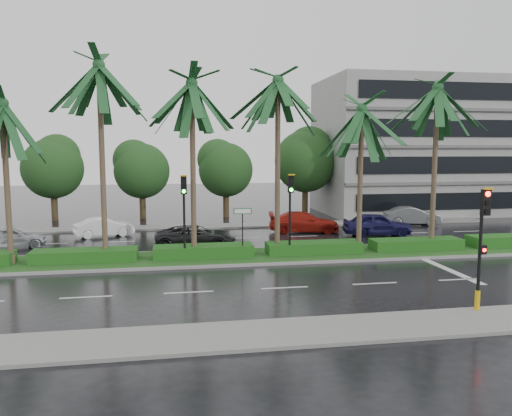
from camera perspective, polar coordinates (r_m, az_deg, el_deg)
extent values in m
plane|color=black|center=(25.96, 0.81, -6.14)|extent=(120.00, 120.00, 0.00)
cube|color=slate|center=(16.42, 7.50, -13.71)|extent=(40.00, 2.40, 0.12)
cube|color=slate|center=(37.61, -2.52, -2.03)|extent=(40.00, 2.00, 0.12)
cube|color=gray|center=(26.90, 0.42, -5.53)|extent=(36.00, 4.00, 0.14)
cube|color=#194818|center=(26.89, 0.43, -5.37)|extent=(35.60, 3.70, 0.02)
cube|color=#1B4C15|center=(26.79, -18.97, -5.12)|extent=(5.20, 1.40, 0.60)
cube|color=#1B4C15|center=(26.47, -6.00, -4.92)|extent=(5.20, 1.40, 0.60)
cube|color=#1B4C15|center=(27.50, 6.61, -4.49)|extent=(5.20, 1.40, 0.60)
cube|color=#1B4C15|center=(29.73, 17.81, -3.93)|extent=(5.20, 1.40, 0.60)
cube|color=#1B4C15|center=(32.91, 27.14, -3.34)|extent=(5.20, 1.40, 0.60)
cube|color=silver|center=(33.23, -22.41, -3.79)|extent=(2.00, 0.12, 0.01)
cube|color=silver|center=(20.98, -18.84, -9.61)|extent=(2.00, 0.12, 0.01)
cube|color=silver|center=(32.58, -15.52, -3.73)|extent=(2.00, 0.12, 0.01)
cube|color=silver|center=(20.71, -7.70, -9.52)|extent=(2.00, 0.12, 0.01)
cube|color=silver|center=(32.41, -8.45, -3.61)|extent=(2.00, 0.12, 0.01)
cube|color=silver|center=(21.21, 3.30, -9.08)|extent=(2.00, 0.12, 0.01)
cube|color=silver|center=(32.73, -1.42, -3.44)|extent=(2.00, 0.12, 0.01)
cube|color=silver|center=(22.42, 13.42, -8.38)|extent=(2.00, 0.12, 0.01)
cube|color=silver|center=(33.53, 5.37, -3.22)|extent=(2.00, 0.12, 0.01)
cube|color=silver|center=(24.24, 22.23, -7.56)|extent=(2.00, 0.12, 0.01)
cube|color=silver|center=(34.77, 11.76, -2.98)|extent=(2.00, 0.12, 0.01)
cube|color=silver|center=(36.41, 17.64, -2.72)|extent=(2.00, 0.12, 0.01)
cube|color=silver|center=(38.40, 22.95, -2.46)|extent=(2.00, 0.12, 0.01)
cube|color=silver|center=(26.16, 20.85, -6.47)|extent=(0.40, 6.00, 0.01)
cylinder|color=#49352A|center=(27.11, -26.59, 2.38)|extent=(0.28, 0.28, 7.82)
cylinder|color=#49352A|center=(27.59, -26.18, -5.28)|extent=(0.40, 0.40, 0.44)
cylinder|color=#49352A|center=(26.21, -17.15, 4.78)|extent=(0.28, 0.28, 9.75)
cylinder|color=#49352A|center=(26.75, -16.81, -5.23)|extent=(0.40, 0.40, 0.44)
cylinder|color=#49352A|center=(25.83, -7.21, 4.12)|extent=(0.28, 0.28, 8.96)
cylinder|color=#49352A|center=(26.37, -7.08, -5.16)|extent=(0.40, 0.40, 0.44)
cylinder|color=#49352A|center=(26.70, 2.48, 4.54)|extent=(0.28, 0.28, 9.23)
cylinder|color=#49352A|center=(27.22, 2.43, -4.74)|extent=(0.40, 0.40, 0.44)
cylinder|color=#49352A|center=(27.66, 11.81, 2.98)|extent=(0.28, 0.28, 7.78)
cylinder|color=#49352A|center=(28.13, 11.63, -4.50)|extent=(0.40, 0.40, 0.44)
cylinder|color=#49352A|center=(29.83, 19.72, 4.19)|extent=(0.28, 0.28, 9.03)
cylinder|color=#49352A|center=(30.30, 19.40, -3.95)|extent=(0.40, 0.40, 0.44)
cylinder|color=black|center=(19.27, 24.16, -5.73)|extent=(0.12, 0.12, 3.40)
cube|color=black|center=(18.79, 24.78, 0.58)|extent=(0.30, 0.18, 0.90)
cube|color=gold|center=(18.65, 25.05, 2.01)|extent=(0.34, 0.12, 0.06)
cylinder|color=#FF0C05|center=(18.68, 24.99, 1.47)|extent=(0.18, 0.04, 0.18)
cylinder|color=black|center=(18.71, 24.95, 0.55)|extent=(0.18, 0.04, 0.18)
cylinder|color=black|center=(18.74, 24.90, -0.36)|extent=(0.18, 0.04, 0.18)
cylinder|color=gold|center=(19.59, 23.97, -9.59)|extent=(0.18, 0.18, 0.70)
cube|color=black|center=(19.04, 24.50, -4.35)|extent=(0.22, 0.16, 0.32)
cylinder|color=#FF0C05|center=(18.97, 24.65, -4.40)|extent=(0.12, 0.03, 0.12)
cylinder|color=black|center=(25.59, -8.19, -2.17)|extent=(0.12, 0.12, 3.40)
cube|color=black|center=(25.17, -8.26, 2.60)|extent=(0.30, 0.18, 0.90)
cube|color=gold|center=(25.02, -8.27, 3.68)|extent=(0.34, 0.12, 0.06)
cylinder|color=black|center=(25.05, -8.27, 3.27)|extent=(0.18, 0.04, 0.18)
cylinder|color=black|center=(25.07, -8.26, 2.59)|extent=(0.18, 0.04, 0.18)
cylinder|color=#0CE519|center=(25.10, -8.24, 1.90)|extent=(0.18, 0.04, 0.18)
cylinder|color=black|center=(26.31, 3.88, -1.88)|extent=(0.12, 0.12, 3.40)
cube|color=black|center=(25.90, 4.01, 2.77)|extent=(0.30, 0.18, 0.90)
cube|color=gold|center=(25.75, 4.08, 3.82)|extent=(0.34, 0.12, 0.06)
cylinder|color=black|center=(25.78, 4.07, 3.42)|extent=(0.18, 0.04, 0.18)
cylinder|color=black|center=(25.80, 4.06, 2.75)|extent=(0.18, 0.04, 0.18)
cylinder|color=#0CE519|center=(25.82, 4.06, 2.09)|extent=(0.18, 0.04, 0.18)
cylinder|color=black|center=(26.00, -1.55, -2.86)|extent=(0.06, 0.06, 2.60)
cube|color=#0C5926|center=(25.81, -1.55, -0.35)|extent=(0.95, 0.04, 0.30)
cube|color=white|center=(25.78, -1.54, -0.36)|extent=(0.85, 0.01, 0.22)
cylinder|color=#3A2B1A|center=(43.65, -22.03, 0.18)|extent=(0.52, 0.52, 2.36)
sphere|color=#18401B|center=(43.44, -22.21, 4.21)|extent=(4.86, 4.86, 4.86)
sphere|color=#18401B|center=(43.71, -22.18, 5.46)|extent=(3.64, 3.64, 3.64)
cylinder|color=#3A2B1A|center=(42.71, -12.82, 0.28)|extent=(0.52, 0.52, 2.22)
sphere|color=#18401B|center=(42.49, -12.92, 4.15)|extent=(4.57, 4.57, 4.57)
sphere|color=#18401B|center=(42.76, -12.93, 5.36)|extent=(3.43, 3.43, 3.43)
cylinder|color=#3A2B1A|center=(42.89, -3.44, 0.48)|extent=(0.52, 0.52, 2.25)
sphere|color=#18401B|center=(42.67, -3.47, 4.38)|extent=(4.62, 4.62, 4.62)
sphere|color=#18401B|center=(42.94, -3.52, 5.59)|extent=(3.47, 3.47, 3.47)
cylinder|color=#3A2B1A|center=(44.17, 5.62, 0.89)|extent=(0.52, 0.52, 2.63)
sphere|color=#18401B|center=(43.96, 5.67, 5.32)|extent=(5.41, 5.41, 5.41)
sphere|color=#18401B|center=(44.23, 5.58, 6.69)|extent=(4.05, 4.05, 4.05)
cylinder|color=#3A2B1A|center=(46.51, 13.97, 0.90)|extent=(0.52, 0.52, 2.44)
sphere|color=#18401B|center=(46.31, 14.08, 4.81)|extent=(5.03, 5.03, 5.03)
sphere|color=#18401B|center=(46.57, 13.96, 6.03)|extent=(3.77, 3.77, 3.77)
cube|color=gray|center=(48.02, 17.19, 6.69)|extent=(16.00, 10.00, 12.00)
imported|color=#B3B4BB|center=(32.29, -26.43, -3.05)|extent=(2.94, 4.39, 1.39)
imported|color=white|center=(34.67, -16.99, -2.12)|extent=(2.43, 4.04, 1.26)
imported|color=black|center=(29.74, -6.90, -3.24)|extent=(2.66, 4.93, 1.31)
imported|color=#9F1A11|center=(35.07, 5.49, -1.61)|extent=(2.86, 5.22, 1.43)
imported|color=#1A194B|center=(34.52, 13.67, -1.81)|extent=(2.50, 4.75, 1.54)
imported|color=slate|center=(40.11, 17.39, -0.87)|extent=(2.21, 4.42, 1.39)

